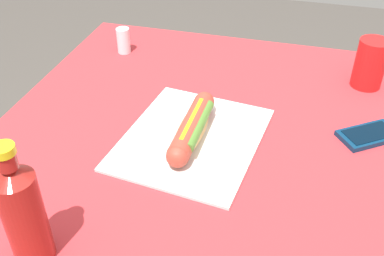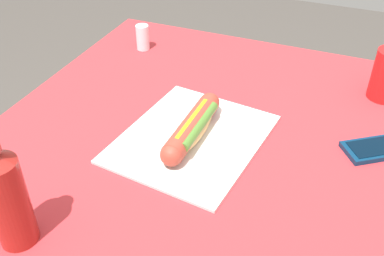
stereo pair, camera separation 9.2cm
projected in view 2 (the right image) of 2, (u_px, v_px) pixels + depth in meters
name	position (u px, v px, depth m)	size (l,w,h in m)	color
dining_table	(193.00, 208.00, 0.97)	(1.14, 0.92, 0.76)	brown
paper_wrapper	(192.00, 138.00, 0.94)	(0.32, 0.27, 0.01)	silver
hot_dog	(192.00, 127.00, 0.92)	(0.24, 0.06, 0.05)	tan
cell_phone	(375.00, 149.00, 0.91)	(0.13, 0.14, 0.01)	#0A2D4C
soda_bottle	(7.00, 196.00, 0.68)	(0.06, 0.06, 0.22)	maroon
salt_shaker	(143.00, 37.00, 1.26)	(0.04, 0.04, 0.07)	silver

